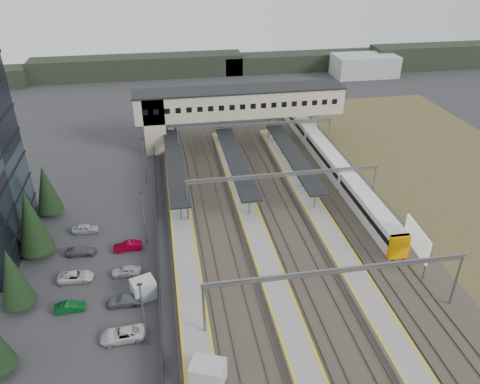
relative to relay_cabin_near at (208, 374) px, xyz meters
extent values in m
plane|color=#2B2B2D|center=(2.36, 13.83, -1.32)|extent=(220.00, 220.00, 0.00)
cylinder|color=black|center=(-19.64, 4.83, -0.72)|extent=(0.44, 0.44, 1.20)
cylinder|color=black|center=(-19.64, 13.83, -0.72)|extent=(0.44, 0.44, 1.20)
cone|color=black|center=(-19.64, 13.83, 3.18)|extent=(3.64, 3.64, 7.00)
cylinder|color=black|center=(-19.64, 23.83, -0.72)|extent=(0.44, 0.44, 1.20)
cone|color=black|center=(-19.64, 23.83, 3.93)|extent=(4.42, 4.42, 8.50)
cylinder|color=black|center=(-19.64, 33.83, -0.72)|extent=(0.44, 0.44, 1.20)
cone|color=black|center=(-19.64, 33.83, 3.28)|extent=(3.74, 3.74, 7.20)
imported|color=#09491C|center=(-14.14, 12.33, -0.76)|extent=(3.45, 1.40, 1.11)
imported|color=silver|center=(-14.14, 17.63, -0.73)|extent=(4.33, 2.11, 1.18)
imported|color=#4B4B50|center=(-14.14, 22.93, -0.75)|extent=(4.02, 1.83, 1.14)
imported|color=#AAABB0|center=(-14.14, 28.23, -0.69)|extent=(3.73, 1.59, 1.25)
imported|color=silver|center=(-8.14, 7.03, -0.67)|extent=(4.69, 2.25, 1.29)
imported|color=#595C61|center=(-8.14, 12.33, -0.72)|extent=(4.18, 1.80, 1.20)
imported|color=#AAABAF|center=(-8.14, 17.63, -0.70)|extent=(3.70, 1.62, 1.24)
imported|color=maroon|center=(-8.14, 22.93, -0.70)|extent=(3.83, 1.52, 1.24)
cylinder|color=slate|center=(-5.64, 5.83, 2.68)|extent=(0.16, 0.16, 8.00)
cube|color=black|center=(-5.64, 5.83, 6.68)|extent=(0.50, 0.25, 0.15)
cylinder|color=slate|center=(-5.64, 23.83, 2.68)|extent=(0.16, 0.16, 8.00)
cube|color=black|center=(-5.64, 23.83, 6.68)|extent=(0.50, 0.25, 0.15)
cylinder|color=slate|center=(-5.64, 41.83, 2.68)|extent=(0.16, 0.16, 8.00)
cube|color=black|center=(-5.64, 41.83, 6.68)|extent=(0.50, 0.25, 0.15)
cube|color=#26282B|center=(-4.14, 18.83, -0.32)|extent=(0.08, 90.00, 2.00)
cube|color=#A5A8AB|center=(0.00, 0.00, 0.00)|extent=(3.81, 3.34, 2.64)
cube|color=#A5A8AB|center=(-5.95, 13.23, -0.13)|extent=(3.14, 2.88, 2.37)
cube|color=#3C382D|center=(14.36, 18.83, -1.22)|extent=(34.00, 90.00, 0.20)
cube|color=#59544C|center=(1.64, 18.83, -1.04)|extent=(0.08, 90.00, 0.14)
cube|color=#59544C|center=(3.08, 18.83, -1.04)|extent=(0.08, 90.00, 0.14)
cube|color=#59544C|center=(5.64, 18.83, -1.04)|extent=(0.08, 90.00, 0.14)
cube|color=#59544C|center=(7.08, 18.83, -1.04)|extent=(0.08, 90.00, 0.14)
cube|color=#59544C|center=(11.64, 18.83, -1.04)|extent=(0.08, 90.00, 0.14)
cube|color=#59544C|center=(13.08, 18.83, -1.04)|extent=(0.08, 90.00, 0.14)
cube|color=#59544C|center=(15.64, 18.83, -1.04)|extent=(0.08, 90.00, 0.14)
cube|color=#59544C|center=(17.08, 18.83, -1.04)|extent=(0.08, 90.00, 0.14)
cube|color=#59544C|center=(21.64, 18.83, -1.04)|extent=(0.08, 90.00, 0.14)
cube|color=#59544C|center=(23.08, 18.83, -1.04)|extent=(0.08, 90.00, 0.14)
cube|color=#59544C|center=(25.64, 18.83, -1.04)|extent=(0.08, 90.00, 0.14)
cube|color=#59544C|center=(27.08, 18.83, -1.04)|extent=(0.08, 90.00, 0.14)
cube|color=gray|center=(-0.64, 18.83, -0.87)|extent=(3.20, 82.00, 0.90)
cube|color=gold|center=(-2.09, 18.83, -0.41)|extent=(0.25, 82.00, 0.02)
cube|color=gold|center=(0.81, 18.83, -0.41)|extent=(0.25, 82.00, 0.02)
cube|color=gray|center=(9.36, 18.83, -0.87)|extent=(3.20, 82.00, 0.90)
cube|color=gold|center=(7.91, 18.83, -0.41)|extent=(0.25, 82.00, 0.02)
cube|color=gold|center=(10.81, 18.83, -0.41)|extent=(0.25, 82.00, 0.02)
cube|color=gray|center=(19.36, 18.83, -0.87)|extent=(3.20, 82.00, 0.90)
cube|color=gold|center=(17.91, 18.83, -0.41)|extent=(0.25, 82.00, 0.02)
cube|color=gold|center=(20.81, 18.83, -0.41)|extent=(0.25, 82.00, 0.02)
cube|color=black|center=(-0.64, 40.83, 2.68)|extent=(3.00, 30.00, 0.25)
cube|color=slate|center=(-0.64, 40.83, 2.53)|extent=(3.10, 30.00, 0.12)
cylinder|color=slate|center=(-0.64, 27.83, 1.08)|extent=(0.20, 0.20, 3.10)
cylinder|color=slate|center=(-0.64, 34.33, 1.08)|extent=(0.20, 0.20, 3.10)
cylinder|color=slate|center=(-0.64, 40.83, 1.08)|extent=(0.20, 0.20, 3.10)
cylinder|color=slate|center=(-0.64, 47.33, 1.08)|extent=(0.20, 0.20, 3.10)
cylinder|color=slate|center=(-0.64, 53.83, 1.08)|extent=(0.20, 0.20, 3.10)
cube|color=black|center=(9.36, 40.83, 2.68)|extent=(3.00, 30.00, 0.25)
cube|color=slate|center=(9.36, 40.83, 2.53)|extent=(3.10, 30.00, 0.12)
cylinder|color=slate|center=(9.36, 27.83, 1.08)|extent=(0.20, 0.20, 3.10)
cylinder|color=slate|center=(9.36, 34.33, 1.08)|extent=(0.20, 0.20, 3.10)
cylinder|color=slate|center=(9.36, 40.83, 1.08)|extent=(0.20, 0.20, 3.10)
cylinder|color=slate|center=(9.36, 47.33, 1.08)|extent=(0.20, 0.20, 3.10)
cylinder|color=slate|center=(9.36, 53.83, 1.08)|extent=(0.20, 0.20, 3.10)
cube|color=black|center=(19.36, 40.83, 2.68)|extent=(3.00, 30.00, 0.25)
cube|color=slate|center=(19.36, 40.83, 2.53)|extent=(3.10, 30.00, 0.12)
cylinder|color=slate|center=(19.36, 27.83, 1.08)|extent=(0.20, 0.20, 3.10)
cylinder|color=slate|center=(19.36, 34.33, 1.08)|extent=(0.20, 0.20, 3.10)
cylinder|color=slate|center=(19.36, 40.83, 1.08)|extent=(0.20, 0.20, 3.10)
cylinder|color=slate|center=(19.36, 47.33, 1.08)|extent=(0.20, 0.20, 3.10)
cylinder|color=slate|center=(19.36, 53.83, 1.08)|extent=(0.20, 0.20, 3.10)
cube|color=tan|center=(12.86, 55.83, 7.18)|extent=(40.00, 6.00, 5.00)
cube|color=black|center=(12.86, 55.83, 9.73)|extent=(40.40, 6.40, 0.30)
cube|color=tan|center=(-3.64, 55.83, 4.18)|extent=(4.00, 6.00, 11.00)
cube|color=black|center=(-5.14, 52.81, 7.28)|extent=(1.00, 0.06, 1.00)
cube|color=black|center=(-3.14, 52.81, 7.28)|extent=(1.00, 0.06, 1.00)
cube|color=black|center=(-1.14, 52.81, 7.28)|extent=(1.00, 0.06, 1.00)
cube|color=black|center=(0.86, 52.81, 7.28)|extent=(1.00, 0.06, 1.00)
cube|color=black|center=(2.86, 52.81, 7.28)|extent=(1.00, 0.06, 1.00)
cube|color=black|center=(4.86, 52.81, 7.28)|extent=(1.00, 0.06, 1.00)
cube|color=black|center=(6.86, 52.81, 7.28)|extent=(1.00, 0.06, 1.00)
cube|color=black|center=(8.86, 52.81, 7.28)|extent=(1.00, 0.06, 1.00)
cube|color=black|center=(10.86, 52.81, 7.28)|extent=(1.00, 0.06, 1.00)
cube|color=black|center=(12.86, 52.81, 7.28)|extent=(1.00, 0.06, 1.00)
cube|color=black|center=(14.86, 52.81, 7.28)|extent=(1.00, 0.06, 1.00)
cube|color=black|center=(16.86, 52.81, 7.28)|extent=(1.00, 0.06, 1.00)
cube|color=black|center=(18.86, 52.81, 7.28)|extent=(1.00, 0.06, 1.00)
cube|color=black|center=(20.86, 52.81, 7.28)|extent=(1.00, 0.06, 1.00)
cube|color=black|center=(22.86, 52.81, 7.28)|extent=(1.00, 0.06, 1.00)
cube|color=black|center=(24.86, 52.81, 7.28)|extent=(1.00, 0.06, 1.00)
cube|color=black|center=(26.86, 52.81, 7.28)|extent=(1.00, 0.06, 1.00)
cube|color=black|center=(28.86, 52.81, 7.28)|extent=(1.00, 0.06, 1.00)
cube|color=black|center=(30.86, 52.81, 7.28)|extent=(1.00, 0.06, 1.00)
cube|color=gray|center=(-2.14, 55.83, 1.68)|extent=(1.20, 1.60, 6.00)
cube|color=gray|center=(-0.64, 55.83, 1.68)|extent=(1.20, 1.60, 6.00)
cube|color=gray|center=(9.36, 55.83, 1.68)|extent=(1.20, 1.60, 6.00)
cube|color=gray|center=(19.36, 55.83, 1.68)|extent=(1.20, 1.60, 6.00)
cube|color=gray|center=(27.86, 55.83, 1.68)|extent=(1.20, 1.60, 6.00)
cylinder|color=slate|center=(0.36, 5.83, 2.18)|extent=(0.28, 0.28, 7.00)
cylinder|color=slate|center=(28.36, 5.83, 2.18)|extent=(0.28, 0.28, 7.00)
cube|color=slate|center=(14.36, 5.83, 5.68)|extent=(28.40, 0.25, 0.35)
cube|color=slate|center=(14.36, 5.83, 5.28)|extent=(28.40, 0.12, 0.12)
cylinder|color=slate|center=(0.36, 27.83, 2.18)|extent=(0.28, 0.28, 7.00)
cylinder|color=slate|center=(28.36, 27.83, 2.18)|extent=(0.28, 0.28, 7.00)
cube|color=slate|center=(14.36, 27.83, 5.68)|extent=(28.40, 0.25, 0.35)
cube|color=slate|center=(14.36, 27.83, 5.28)|extent=(28.40, 0.12, 0.12)
cylinder|color=slate|center=(0.36, 47.83, 2.18)|extent=(0.28, 0.28, 7.00)
cylinder|color=slate|center=(28.36, 47.83, 2.18)|extent=(0.28, 0.28, 7.00)
cube|color=slate|center=(14.36, 47.83, 5.68)|extent=(28.40, 0.25, 0.35)
cube|color=slate|center=(14.36, 47.83, 5.28)|extent=(28.40, 0.12, 0.12)
cube|color=silver|center=(26.36, 23.72, 0.63)|extent=(2.60, 17.95, 3.34)
cube|color=black|center=(26.36, 23.72, 1.00)|extent=(2.65, 17.35, 0.83)
cube|color=slate|center=(26.36, 23.72, -0.81)|extent=(2.23, 16.55, 0.46)
cube|color=silver|center=(26.36, 42.28, 0.63)|extent=(2.60, 17.95, 3.34)
cube|color=black|center=(26.36, 42.28, 1.00)|extent=(2.65, 17.35, 0.83)
cube|color=slate|center=(26.36, 42.28, -0.81)|extent=(2.23, 16.55, 0.46)
cube|color=silver|center=(26.36, 60.83, 0.63)|extent=(2.60, 17.95, 3.34)
cube|color=black|center=(26.36, 60.83, 1.00)|extent=(2.65, 17.35, 0.83)
cube|color=slate|center=(26.36, 60.83, -0.81)|extent=(2.23, 16.55, 0.46)
cube|color=#E69500|center=(26.36, 14.85, 0.63)|extent=(2.62, 0.90, 3.34)
cylinder|color=slate|center=(27.57, 10.42, 0.45)|extent=(0.20, 0.20, 3.54)
cylinder|color=slate|center=(27.57, 16.06, 0.45)|extent=(0.20, 0.20, 3.54)
cube|color=white|center=(27.57, 13.24, 2.78)|extent=(0.65, 6.63, 3.32)
cube|color=black|center=(-7.64, 108.83, 1.68)|extent=(60.00, 8.00, 6.00)
cube|color=black|center=(42.36, 108.83, 1.18)|extent=(50.00, 8.00, 5.00)
cube|color=black|center=(82.36, 103.83, 2.18)|extent=(40.00, 8.00, 7.00)
cube|color=#A5A8AB|center=(57.36, 98.83, 1.68)|extent=(18.00, 10.00, 6.00)
camera|label=1|loc=(-2.19, -29.71, 36.01)|focal=35.00mm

